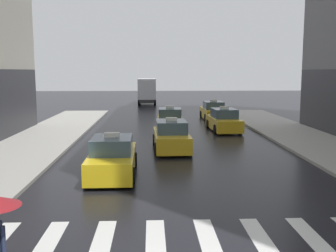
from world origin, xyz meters
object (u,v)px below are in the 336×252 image
(box_truck, at_px, (147,90))
(taxi_third, at_px, (224,121))
(taxi_fifth, at_px, (213,111))
(taxi_second, at_px, (171,137))
(taxi_lead, at_px, (112,158))
(taxi_fourth, at_px, (170,120))

(box_truck, bearing_deg, taxi_third, -75.98)
(taxi_third, height_order, taxi_fifth, same)
(taxi_third, bearing_deg, taxi_second, -121.78)
(taxi_third, height_order, box_truck, box_truck)
(taxi_lead, distance_m, taxi_fifth, 19.87)
(box_truck, bearing_deg, taxi_second, -86.90)
(taxi_lead, height_order, taxi_second, same)
(taxi_lead, xyz_separation_m, box_truck, (1.09, 34.76, 1.13))
(taxi_third, bearing_deg, taxi_lead, -119.95)
(taxi_fifth, bearing_deg, taxi_lead, -111.00)
(taxi_lead, relative_size, box_truck, 0.60)
(taxi_third, bearing_deg, taxi_fourth, 172.43)
(box_truck, bearing_deg, taxi_fifth, -69.59)
(taxi_fourth, bearing_deg, taxi_fifth, 56.22)
(taxi_fourth, distance_m, taxi_fifth, 7.47)
(taxi_second, bearing_deg, taxi_fourth, 87.78)
(taxi_second, bearing_deg, taxi_lead, -117.48)
(taxi_lead, xyz_separation_m, taxi_fourth, (2.97, 12.34, 0.00))
(taxi_lead, xyz_separation_m, taxi_third, (6.82, 11.83, 0.00))
(taxi_lead, bearing_deg, taxi_second, 62.52)
(taxi_third, xyz_separation_m, box_truck, (-5.73, 22.93, 1.13))
(taxi_fourth, xyz_separation_m, taxi_fifth, (4.15, 6.21, 0.00))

